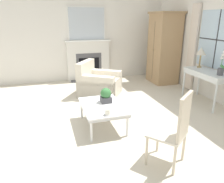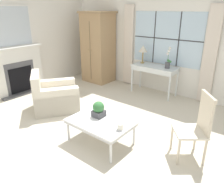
# 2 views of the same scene
# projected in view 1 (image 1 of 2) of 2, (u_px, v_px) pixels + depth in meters

# --- Properties ---
(ground_plane) EXTENTS (14.00, 14.00, 0.00)m
(ground_plane) POSITION_uv_depth(u_px,v_px,m) (93.00, 119.00, 4.29)
(ground_plane) COLOR beige
(wall_left) EXTENTS (0.06, 7.20, 2.80)m
(wall_left) POSITION_uv_depth(u_px,v_px,m) (90.00, 35.00, 6.75)
(wall_left) COLOR silver
(wall_left) RESTS_ON ground_plane
(fireplace) EXTENTS (0.34, 1.40, 2.23)m
(fireplace) POSITION_uv_depth(u_px,v_px,m) (88.00, 57.00, 6.82)
(fireplace) COLOR #515156
(fireplace) RESTS_ON ground_plane
(armoire) EXTENTS (0.91, 0.73, 2.06)m
(armoire) POSITION_uv_depth(u_px,v_px,m) (164.00, 48.00, 6.48)
(armoire) COLOR tan
(armoire) RESTS_ON ground_plane
(console_table) EXTENTS (1.16, 0.52, 0.76)m
(console_table) POSITION_uv_depth(u_px,v_px,m) (208.00, 75.00, 4.90)
(console_table) COLOR silver
(console_table) RESTS_ON ground_plane
(table_lamp) EXTENTS (0.24, 0.24, 0.48)m
(table_lamp) POSITION_uv_depth(u_px,v_px,m) (201.00, 52.00, 5.15)
(table_lamp) COLOR #9E7F47
(table_lamp) RESTS_ON console_table
(potted_orchid) EXTENTS (0.16, 0.12, 0.53)m
(potted_orchid) POSITION_uv_depth(u_px,v_px,m) (221.00, 67.00, 4.51)
(potted_orchid) COLOR #4C4C51
(potted_orchid) RESTS_ON console_table
(armchair_upholstered) EXTENTS (1.21, 1.24, 0.86)m
(armchair_upholstered) POSITION_uv_depth(u_px,v_px,m) (99.00, 84.00, 5.55)
(armchair_upholstered) COLOR beige
(armchair_upholstered) RESTS_ON ground_plane
(side_chair_wooden) EXTENTS (0.62, 0.62, 1.03)m
(side_chair_wooden) POSITION_uv_depth(u_px,v_px,m) (175.00, 127.00, 2.79)
(side_chair_wooden) COLOR beige
(side_chair_wooden) RESTS_ON ground_plane
(coffee_table) EXTENTS (1.04, 0.71, 0.41)m
(coffee_table) POSITION_uv_depth(u_px,v_px,m) (102.00, 107.00, 3.91)
(coffee_table) COLOR silver
(coffee_table) RESTS_ON ground_plane
(potted_plant_small) EXTENTS (0.20, 0.20, 0.27)m
(potted_plant_small) POSITION_uv_depth(u_px,v_px,m) (106.00, 95.00, 4.00)
(potted_plant_small) COLOR #4C4C51
(potted_plant_small) RESTS_ON coffee_table
(pillar_candle) EXTENTS (0.12, 0.12, 0.11)m
(pillar_candle) POSITION_uv_depth(u_px,v_px,m) (108.00, 112.00, 3.50)
(pillar_candle) COLOR silver
(pillar_candle) RESTS_ON coffee_table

